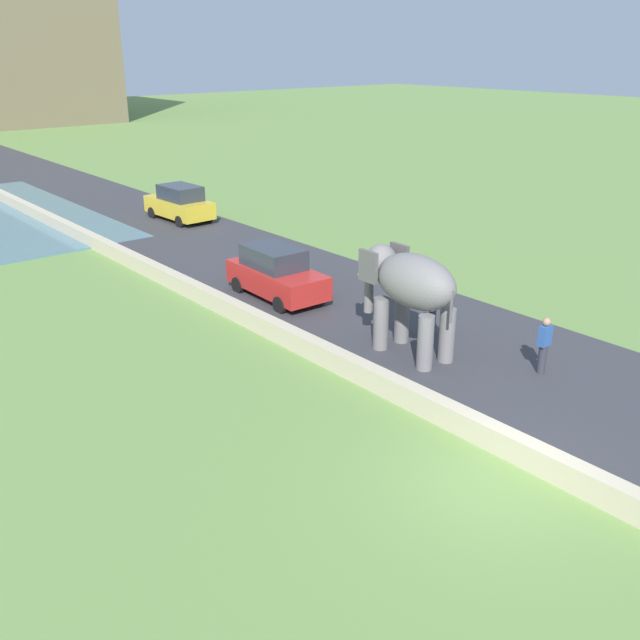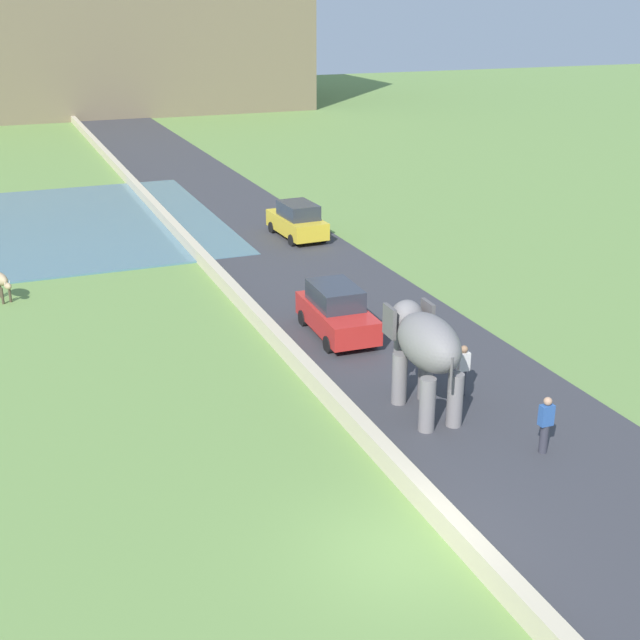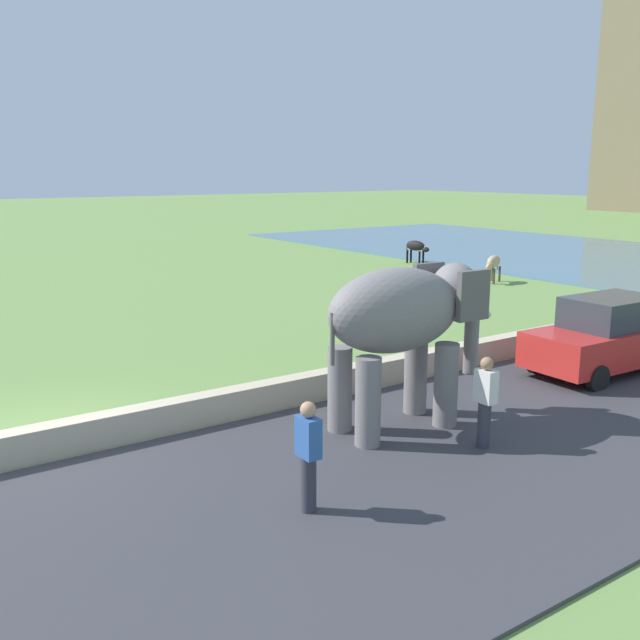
{
  "view_description": "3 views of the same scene",
  "coord_description": "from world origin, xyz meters",
  "views": [
    {
      "loc": [
        -10.24,
        -6.94,
        8.26
      ],
      "look_at": [
        1.35,
        6.94,
        1.15
      ],
      "focal_mm": 39.46,
      "sensor_mm": 36.0,
      "label": 1
    },
    {
      "loc": [
        -7.19,
        -13.05,
        11.02
      ],
      "look_at": [
        1.82,
        9.32,
        1.7
      ],
      "focal_mm": 46.92,
      "sensor_mm": 36.0,
      "label": 2
    },
    {
      "loc": [
        12.61,
        -2.61,
        4.65
      ],
      "look_at": [
        -0.53,
        6.49,
        1.22
      ],
      "focal_mm": 39.5,
      "sensor_mm": 36.0,
      "label": 3
    }
  ],
  "objects": [
    {
      "name": "car_red",
      "position": [
        3.43,
        11.79,
        0.9
      ],
      "size": [
        1.91,
        4.06,
        1.8
      ],
      "color": "red",
      "rests_on": "ground"
    },
    {
      "name": "ground_plane",
      "position": [
        0.0,
        0.0,
        0.0
      ],
      "size": [
        220.0,
        220.0,
        0.0
      ],
      "primitive_type": "plane",
      "color": "#6B8E47"
    },
    {
      "name": "elephant",
      "position": [
        3.43,
        5.58,
        2.04
      ],
      "size": [
        1.49,
        3.48,
        2.99
      ],
      "color": "slate",
      "rests_on": "ground"
    },
    {
      "name": "person_trailing",
      "position": [
        5.2,
        2.33,
        0.87
      ],
      "size": [
        0.36,
        0.22,
        1.63
      ],
      "color": "#33333D",
      "rests_on": "ground"
    },
    {
      "name": "cow_tan",
      "position": [
        -7.22,
        19.91,
        0.84
      ],
      "size": [
        0.88,
        1.4,
        1.15
      ],
      "color": "tan",
      "rests_on": "ground"
    },
    {
      "name": "person_beside_elephant",
      "position": [
        4.99,
        6.02,
        0.87
      ],
      "size": [
        0.36,
        0.22,
        1.63
      ],
      "color": "#33333D",
      "rests_on": "ground"
    },
    {
      "name": "barrier_wall",
      "position": [
        1.2,
        18.0,
        0.29
      ],
      "size": [
        0.4,
        110.0,
        0.58
      ],
      "primitive_type": "cube",
      "color": "beige",
      "rests_on": "ground"
    },
    {
      "name": "car_yellow",
      "position": [
        6.58,
        24.11,
        0.9
      ],
      "size": [
        1.93,
        4.07,
        1.8
      ],
      "color": "gold",
      "rests_on": "ground"
    },
    {
      "name": "road_surface",
      "position": [
        5.0,
        20.0,
        0.03
      ],
      "size": [
        7.0,
        120.0,
        0.06
      ],
      "primitive_type": "cube",
      "color": "#38383D",
      "rests_on": "ground"
    }
  ]
}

